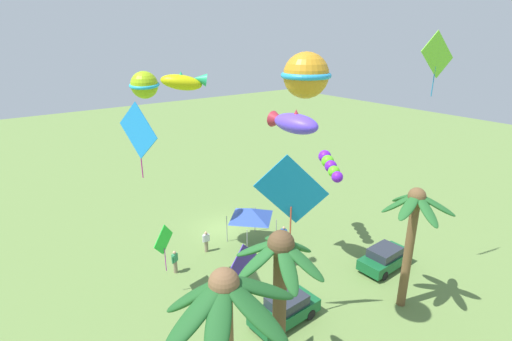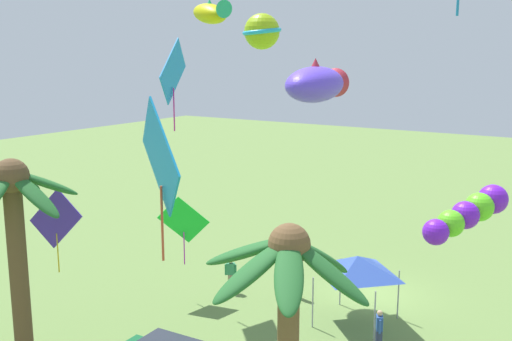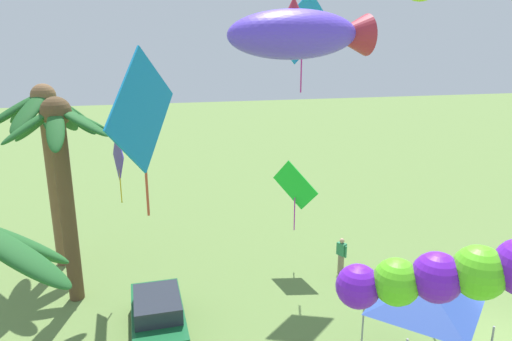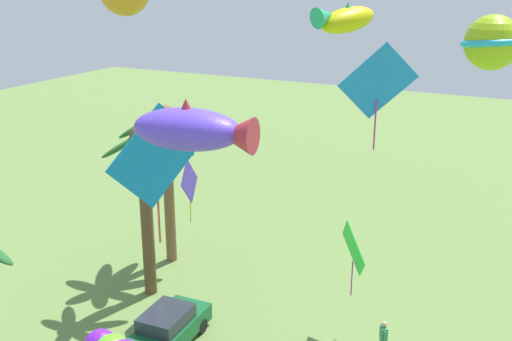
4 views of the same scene
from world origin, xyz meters
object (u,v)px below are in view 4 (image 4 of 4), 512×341
Objects in this scene: kite_fish_1 at (194,129)px; spectator_1 at (383,340)px; parked_car_0 at (168,328)px; kite_diamond_8 at (156,158)px; palm_tree_1 at (145,175)px; palm_tree_0 at (166,143)px; kite_ball_2 at (492,43)px; kite_diamond_9 at (353,249)px; kite_fish_6 at (344,19)px; kite_diamond_4 at (378,83)px; kite_diamond_7 at (189,182)px.

spectator_1 is at bearing -32.43° from kite_fish_1.
kite_diamond_8 is (-0.11, 0.08, 6.84)m from parked_car_0.
spectator_1 reaches higher than parked_car_0.
palm_tree_1 reaches higher than parked_car_0.
parked_car_0 is at bearing -135.28° from palm_tree_1.
palm_tree_0 is 15.77m from kite_ball_2.
kite_fish_1 reaches higher than parked_car_0.
palm_tree_0 reaches higher than kite_diamond_9.
kite_fish_6 reaches higher than kite_diamond_8.
kite_diamond_8 is (-6.26, -3.98, 1.52)m from palm_tree_0.
parked_car_0 is 1.56× the size of kite_ball_2.
parked_car_0 is at bearing 109.93° from spectator_1.
spectator_1 is 0.62× the size of kite_fish_6.
spectator_1 is 0.63× the size of kite_ball_2.
kite_fish_1 is 0.70× the size of kite_diamond_8.
kite_ball_2 is 0.49× the size of kite_diamond_8.
spectator_1 is at bearing -75.11° from kite_fish_6.
palm_tree_1 is (-3.10, -1.04, -0.49)m from palm_tree_0.
kite_fish_1 is 1.39× the size of kite_fish_6.
kite_ball_2 is 9.35m from kite_diamond_9.
kite_fish_1 is at bearing 133.48° from kite_ball_2.
kite_ball_2 reaches higher than spectator_1.
kite_fish_6 is at bearing 95.70° from kite_ball_2.
palm_tree_0 is 12.92m from kite_fish_1.
kite_diamond_4 is (1.71, -9.33, 4.40)m from palm_tree_1.
parked_car_0 is 1.37× the size of kite_diamond_7.
spectator_1 is (2.78, -7.66, 0.06)m from parked_car_0.
kite_fish_1 is 10.06m from kite_diamond_9.
palm_tree_0 is 3.12× the size of kite_ball_2.
palm_tree_1 is 9.25m from kite_diamond_9.
kite_diamond_4 reaches higher than palm_tree_0.
kite_diamond_8 is (3.38, 3.76, -2.22)m from kite_fish_1.
kite_diamond_4 is at bearing -27.53° from kite_diamond_9.
parked_car_0 is 1.11× the size of kite_fish_1.
kite_diamond_9 is (1.35, 4.27, -8.20)m from kite_ball_2.
kite_ball_2 is at bearing -117.49° from kite_diamond_4.
kite_ball_2 is at bearing -94.41° from kite_diamond_7.
kite_fish_1 is at bearing -131.97° from kite_diamond_8.
kite_fish_1 reaches higher than kite_diamond_8.
palm_tree_0 is 1.02× the size of palm_tree_1.
kite_diamond_9 is at bearing -16.75° from kite_fish_1.
kite_fish_6 is 8.95m from kite_diamond_9.
palm_tree_1 is at bearing 96.51° from kite_diamond_9.
kite_fish_6 reaches higher than spectator_1.
kite_ball_2 is at bearing -91.26° from spectator_1.
palm_tree_1 is 10.27m from kite_fish_1.
kite_diamond_4 is at bearing -79.63° from palm_tree_1.
kite_diamond_4 is at bearing -52.72° from kite_diamond_8.
palm_tree_0 is 7.57m from kite_diamond_8.
kite_fish_6 reaches higher than palm_tree_1.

